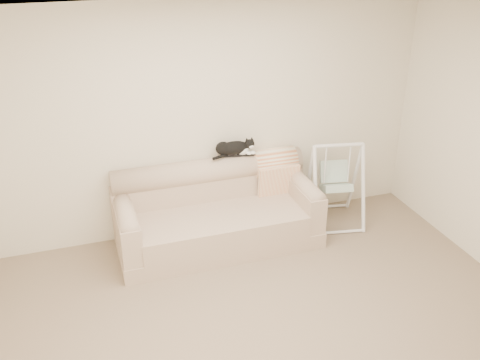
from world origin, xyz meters
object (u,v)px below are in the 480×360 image
Objects in this scene: sofa at (216,213)px; tuxedo_cat at (234,148)px; remote_b at (247,154)px; baby_swing at (335,183)px; remote_a at (232,155)px.

sofa is 0.75m from tuxedo_cat.
sofa is 4.32× the size of tuxedo_cat.
baby_swing is at bearing -12.91° from remote_b.
remote_a is 0.09m from tuxedo_cat.
tuxedo_cat is 1.29m from baby_swing.
sofa is 0.74m from remote_b.
tuxedo_cat is at bearing 40.79° from sofa.
baby_swing reaches higher than sofa.
remote_a is at bearing 176.77° from tuxedo_cat.
baby_swing is (1.02, -0.23, -0.41)m from remote_b.
remote_b is at bearing 27.62° from sofa.
sofa is 11.82× the size of remote_a.
remote_b reaches higher than sofa.
tuxedo_cat is (-0.14, 0.02, 0.09)m from remote_b.
remote_a reaches higher than sofa.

